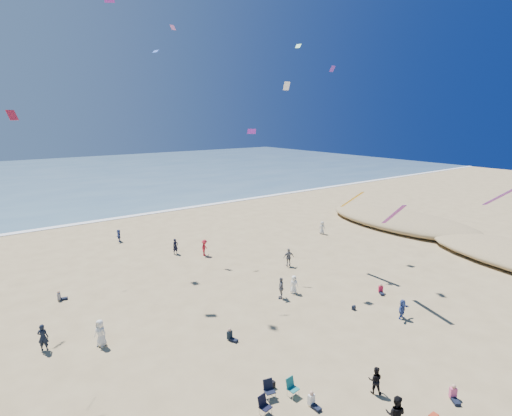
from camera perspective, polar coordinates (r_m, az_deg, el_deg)
ground at (r=23.00m, az=8.82°, el=-26.11°), size 220.00×220.00×0.00m
ocean at (r=109.02m, az=-29.45°, el=3.62°), size 220.00×100.00×0.06m
surf_line at (r=60.48m, az=-23.06°, el=-1.94°), size 220.00×1.20×0.08m
standing_flyers at (r=34.01m, az=-1.04°, el=-10.64°), size 33.59×38.44×1.92m
seated_group at (r=27.88m, az=2.58°, el=-17.28°), size 22.91×25.73×0.84m
chair_cluster at (r=22.64m, az=2.93°, el=-25.08°), size 2.67×1.50×1.00m
black_backpack at (r=23.76m, az=2.33°, el=-23.91°), size 0.30×0.22×0.38m
navy_bag at (r=32.34m, az=13.79°, el=-13.67°), size 0.28×0.18×0.34m
kites_aloft at (r=31.90m, az=4.03°, el=14.02°), size 43.33×39.01×28.66m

